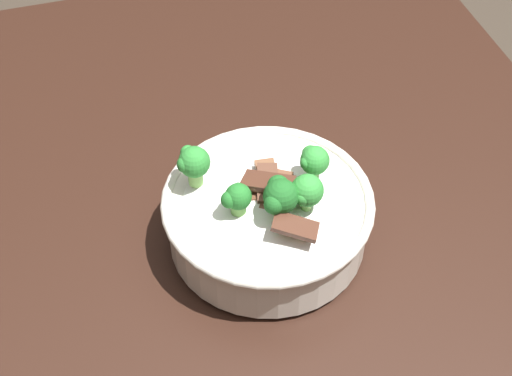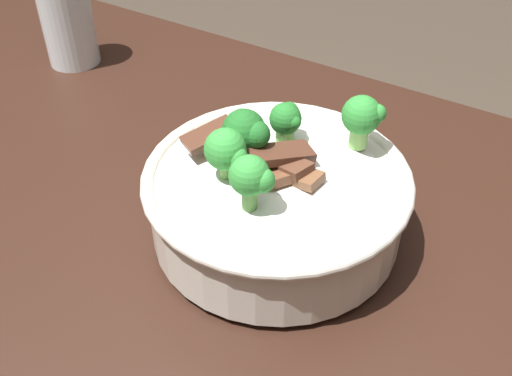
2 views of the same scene
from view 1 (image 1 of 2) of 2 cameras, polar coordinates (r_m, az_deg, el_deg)
name	(u,v)px [view 1 (image 1 of 2)]	position (r m, az deg, el deg)	size (l,w,h in m)	color
rice_bowl	(268,212)	(0.89, 0.88, -1.80)	(0.25, 0.25, 0.14)	silver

